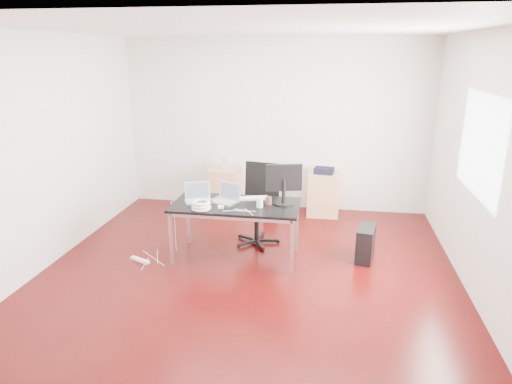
% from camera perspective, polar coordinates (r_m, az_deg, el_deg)
% --- Properties ---
extents(room_shell, '(5.00, 5.00, 5.00)m').
position_cam_1_polar(room_shell, '(5.15, -0.60, 4.07)').
color(room_shell, '#360606').
rests_on(room_shell, ground).
extents(desk, '(1.60, 0.80, 0.73)m').
position_cam_1_polar(desk, '(5.77, -2.53, -2.01)').
color(desk, black).
rests_on(desk, ground).
extents(office_chair, '(0.55, 0.57, 1.08)m').
position_cam_1_polar(office_chair, '(6.29, 0.33, -1.03)').
color(office_chair, black).
rests_on(office_chair, ground).
extents(filing_cabinet_left, '(0.50, 0.50, 0.70)m').
position_cam_1_polar(filing_cabinet_left, '(7.71, -3.99, 0.42)').
color(filing_cabinet_left, tan).
rests_on(filing_cabinet_left, ground).
extents(filing_cabinet_right, '(0.50, 0.50, 0.70)m').
position_cam_1_polar(filing_cabinet_right, '(7.51, 8.41, -0.19)').
color(filing_cabinet_right, tan).
rests_on(filing_cabinet_right, ground).
extents(pc_tower, '(0.28, 0.48, 0.44)m').
position_cam_1_polar(pc_tower, '(6.04, 13.53, -6.26)').
color(pc_tower, black).
rests_on(pc_tower, ground).
extents(wastebasket, '(0.29, 0.29, 0.28)m').
position_cam_1_polar(wastebasket, '(7.31, 1.83, -2.22)').
color(wastebasket, black).
rests_on(wastebasket, ground).
extents(power_strip, '(0.30, 0.18, 0.04)m').
position_cam_1_polar(power_strip, '(6.08, -14.30, -8.25)').
color(power_strip, white).
rests_on(power_strip, ground).
extents(laptop_left, '(0.41, 0.37, 0.23)m').
position_cam_1_polar(laptop_left, '(5.89, -7.27, -0.59)').
color(laptop_left, silver).
rests_on(laptop_left, desk).
extents(laptop_right, '(0.41, 0.37, 0.23)m').
position_cam_1_polar(laptop_right, '(5.84, -3.71, -0.66)').
color(laptop_right, silver).
rests_on(laptop_right, desk).
extents(monitor, '(0.45, 0.26, 0.51)m').
position_cam_1_polar(monitor, '(5.69, 3.51, 1.26)').
color(monitor, black).
rests_on(monitor, desk).
extents(keyboard, '(0.46, 0.26, 0.02)m').
position_cam_1_polar(keyboard, '(5.93, -0.62, -0.79)').
color(keyboard, white).
rests_on(keyboard, desk).
extents(cup_white, '(0.09, 0.09, 0.12)m').
position_cam_1_polar(cup_white, '(5.61, 0.46, -1.33)').
color(cup_white, white).
rests_on(cup_white, desk).
extents(cup_brown, '(0.08, 0.08, 0.10)m').
position_cam_1_polar(cup_brown, '(5.71, 1.61, -1.10)').
color(cup_brown, '#582C1E').
rests_on(cup_brown, desk).
extents(cable_coil, '(0.24, 0.24, 0.11)m').
position_cam_1_polar(cable_coil, '(5.57, -6.89, -1.68)').
color(cable_coil, white).
rests_on(cable_coil, desk).
extents(power_adapter, '(0.08, 0.08, 0.03)m').
position_cam_1_polar(power_adapter, '(5.61, -4.42, -1.88)').
color(power_adapter, white).
rests_on(power_adapter, desk).
extents(speaker, '(0.10, 0.09, 0.18)m').
position_cam_1_polar(speaker, '(7.59, -4.04, 3.59)').
color(speaker, '#9E9E9E').
rests_on(speaker, filing_cabinet_left).
extents(navy_garment, '(0.33, 0.28, 0.09)m').
position_cam_1_polar(navy_garment, '(7.37, 8.50, 2.67)').
color(navy_garment, black).
rests_on(navy_garment, filing_cabinet_right).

